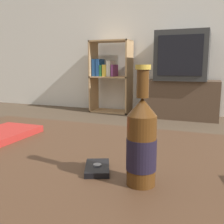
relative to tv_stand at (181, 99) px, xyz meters
The scene contains 8 objects.
back_wall 1.10m from the tv_stand, 91.62° to the left, with size 8.00×0.05×2.60m.
coffee_table 2.74m from the tv_stand, 90.17° to the right, with size 1.19×0.80×0.40m.
tv_stand is the anchor object (origin of this frame).
television 0.53m from the tv_stand, 90.00° to the right, with size 0.61×0.52×0.59m.
bookshelf 1.06m from the tv_stand, behind, with size 0.56×0.30×1.00m.
beer_bottle 2.88m from the tv_stand, 84.81° to the right, with size 0.07×0.07×0.26m.
cell_phone 2.83m from the tv_stand, 87.18° to the right, with size 0.09×0.11×0.02m.
table_book 2.71m from the tv_stand, 96.65° to the right, with size 0.18×0.27×0.02m.
Camera 1 is at (0.41, -0.65, 0.66)m, focal length 42.00 mm.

